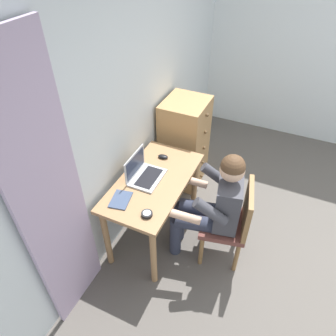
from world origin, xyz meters
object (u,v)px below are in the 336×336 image
Objects in this scene: laptop at (143,173)px; desk_clock at (147,214)px; chair at (232,220)px; desk at (154,190)px; notebook_pad at (121,200)px; computer_mouse at (163,157)px; dresser at (184,143)px; person_seated at (213,202)px.

laptop is 0.46m from desk_clock.
chair reaches higher than desk_clock.
notebook_pad reaches higher than desk.
computer_mouse is at bearing 9.93° from desk.
dresser is at bearing -14.10° from notebook_pad.
laptop is (-0.00, 0.10, 0.17)m from desk.
laptop is 3.42× the size of computer_mouse.
person_seated is at bearing -44.42° from desk_clock.
dresser is 0.97m from laptop.
desk_clock is 0.43× the size of notebook_pad.
computer_mouse is (0.26, 0.80, 0.27)m from chair.
laptop is (-0.07, 0.84, 0.31)m from chair.
notebook_pad is at bearing 158.30° from desk.
chair reaches higher than desk.
desk_clock is (-1.33, -0.22, 0.23)m from dresser.
desk is 0.36m from computer_mouse.
dresser reaches higher than computer_mouse.
computer_mouse is at bearing 71.80° from chair.
laptop is (-0.03, 0.66, 0.13)m from person_seated.
desk_clock is (-0.46, 0.60, 0.27)m from chair.
dresser is at bearing 35.22° from person_seated.
desk_clock reaches higher than notebook_pad.
desk_clock is (-0.39, -0.24, -0.04)m from laptop.
person_seated reaches higher than chair.
desk is at bearing 19.95° from desk_clock.
chair is at bearing -114.18° from computer_mouse.
dresser reaches higher than laptop.
chair is at bearing -52.36° from desk_clock.
desk is 0.76m from chair.
person_seated is at bearing -121.52° from computer_mouse.
desk is 5.19× the size of notebook_pad.
notebook_pad is (-1.27, 0.06, 0.22)m from dresser.
notebook_pad is (-0.37, 0.70, 0.08)m from person_seated.
person_seated is at bearing -144.78° from dresser.
computer_mouse reaches higher than desk_clock.
chair is (0.07, -0.74, -0.14)m from desk.
dresser is 1.11m from person_seated.
dresser reaches higher than desk.
person_seated is at bearing 100.65° from chair.
desk_clock is at bearing -170.74° from dresser.
desk is 12.10× the size of desk_clock.
laptop is 1.63× the size of notebook_pad.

